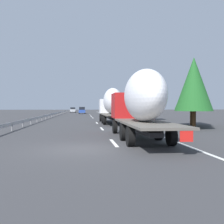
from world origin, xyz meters
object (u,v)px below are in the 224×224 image
object	(u,v)px
truck_lead	(112,104)
truck_trailing	(140,102)
car_blue_sedan	(82,110)
car_silver_hatch	(73,110)
road_sign	(120,105)

from	to	relation	value
truck_lead	truck_trailing	bearing A→B (deg)	-180.00
car_blue_sedan	car_silver_hatch	xyz separation A→B (m)	(17.09, 3.27, -0.06)
car_silver_hatch	road_sign	world-z (taller)	road_sign
truck_trailing	car_blue_sedan	bearing A→B (deg)	3.67
car_blue_sedan	car_silver_hatch	bearing A→B (deg)	10.84
truck_lead	car_blue_sedan	size ratio (longest dim) A/B	2.61
car_silver_hatch	road_sign	size ratio (longest dim) A/B	1.28
road_sign	car_blue_sedan	bearing A→B (deg)	13.34
truck_lead	car_silver_hatch	distance (m)	61.35
truck_trailing	car_silver_hatch	xyz separation A→B (m)	(77.26, 7.13, -1.44)
car_silver_hatch	road_sign	xyz separation A→B (m)	(-46.44, -10.23, 1.41)
truck_trailing	car_blue_sedan	distance (m)	60.31
truck_trailing	road_sign	xyz separation A→B (m)	(30.82, -3.10, -0.03)
truck_lead	car_silver_hatch	size ratio (longest dim) A/B	2.82
car_blue_sedan	car_silver_hatch	distance (m)	17.40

